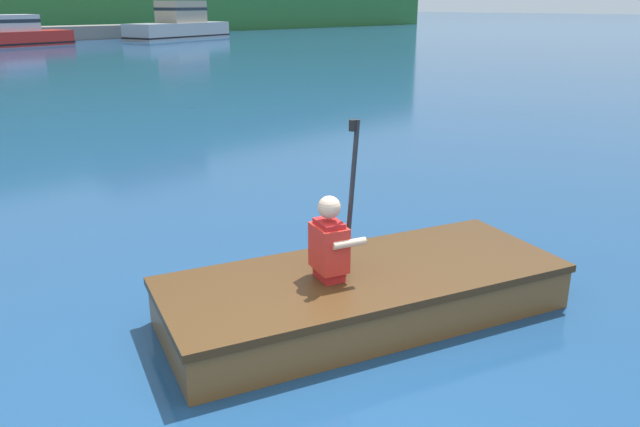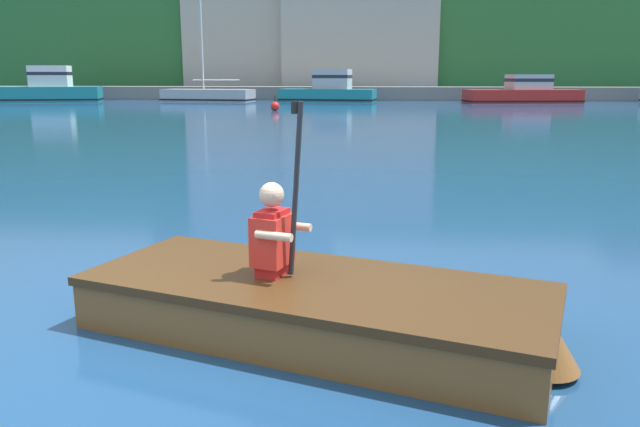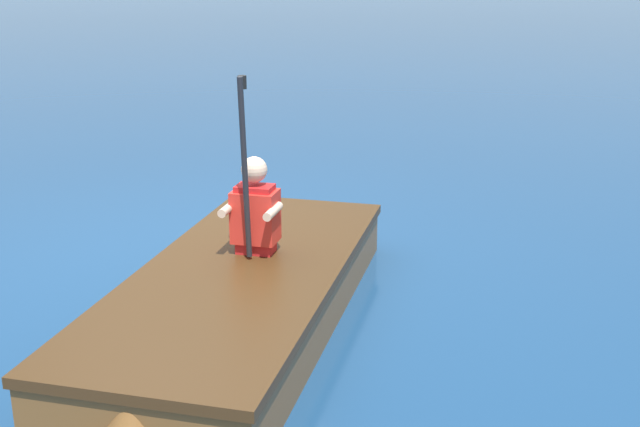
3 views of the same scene
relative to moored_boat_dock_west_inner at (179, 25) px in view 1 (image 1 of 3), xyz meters
The scene contains 5 objects.
ground_plane 43.02m from the moored_boat_dock_west_inner, 121.25° to the right, with size 300.00×300.00×0.00m, color navy.
moored_boat_dock_west_inner is the anchor object (origin of this frame).
moored_boat_dock_east_inner 11.34m from the moored_boat_dock_west_inner, behind, with size 7.24×3.33×1.74m.
rowboat_foreground 41.91m from the moored_boat_dock_west_inner, 120.01° to the right, with size 3.38×2.18×0.38m.
person_paddler 41.98m from the moored_boat_dock_west_inner, 120.48° to the right, with size 0.41×0.42×1.19m.
Camera 1 is at (-2.03, -2.44, 2.34)m, focal length 35.00 mm.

